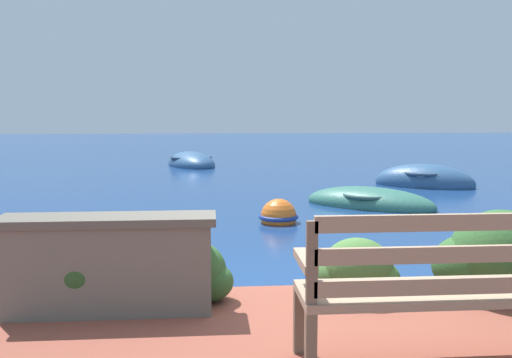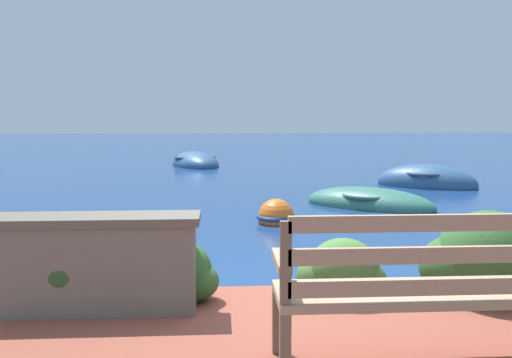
% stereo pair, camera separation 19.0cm
% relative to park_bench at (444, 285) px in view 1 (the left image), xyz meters
% --- Properties ---
extents(ground_plane, '(80.00, 80.00, 0.00)m').
position_rel_park_bench_xyz_m(ground_plane, '(-0.66, 1.61, -0.71)').
color(ground_plane, navy).
extents(park_bench, '(1.66, 0.48, 0.93)m').
position_rel_park_bench_xyz_m(park_bench, '(0.00, 0.00, 0.00)').
color(park_bench, brown).
rests_on(park_bench, patio_terrace).
extents(stone_wall, '(1.57, 0.39, 0.72)m').
position_rel_park_bench_xyz_m(stone_wall, '(-2.07, 1.08, -0.12)').
color(stone_wall, '#666056').
rests_on(stone_wall, patio_terrace).
extents(hedge_clump_left, '(0.87, 0.63, 0.59)m').
position_rel_park_bench_xyz_m(hedge_clump_left, '(-2.29, 1.21, -0.23)').
color(hedge_clump_left, '#284C23').
rests_on(hedge_clump_left, patio_terrace).
extents(hedge_clump_centre, '(0.71, 0.51, 0.48)m').
position_rel_park_bench_xyz_m(hedge_clump_centre, '(-1.50, 1.29, -0.28)').
color(hedge_clump_centre, '#2D5628').
rests_on(hedge_clump_centre, patio_terrace).
extents(hedge_clump_right, '(0.70, 0.51, 0.48)m').
position_rel_park_bench_xyz_m(hedge_clump_right, '(-0.18, 1.26, -0.28)').
color(hedge_clump_right, '#426B33').
rests_on(hedge_clump_right, patio_terrace).
extents(hedge_clump_far_right, '(1.03, 0.74, 0.70)m').
position_rel_park_bench_xyz_m(hedge_clump_far_right, '(0.96, 1.19, -0.18)').
color(hedge_clump_far_right, '#2D5628').
rests_on(hedge_clump_far_right, patio_terrace).
extents(rowboat_nearest, '(2.54, 2.27, 0.60)m').
position_rel_park_bench_xyz_m(rowboat_nearest, '(1.52, 6.85, -0.65)').
color(rowboat_nearest, '#336B5B').
rests_on(rowboat_nearest, ground_plane).
extents(rowboat_mid, '(2.47, 2.10, 0.88)m').
position_rel_park_bench_xyz_m(rowboat_mid, '(3.54, 9.48, -0.63)').
color(rowboat_mid, '#2D517A').
rests_on(rowboat_mid, ground_plane).
extents(rowboat_far, '(2.06, 2.79, 0.78)m').
position_rel_park_bench_xyz_m(rowboat_far, '(-1.92, 14.83, -0.64)').
color(rowboat_far, '#2D517A').
rests_on(rowboat_far, ground_plane).
extents(mooring_buoy, '(0.61, 0.61, 0.55)m').
position_rel_park_bench_xyz_m(mooring_buoy, '(-0.29, 5.44, -0.61)').
color(mooring_buoy, orange).
rests_on(mooring_buoy, ground_plane).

